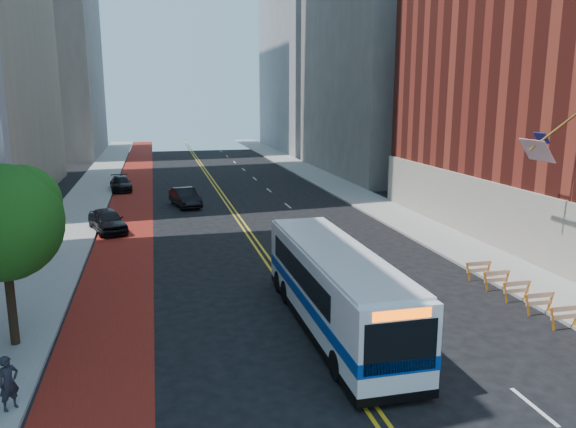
{
  "coord_description": "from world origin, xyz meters",
  "views": [
    {
      "loc": [
        -5.94,
        -15.15,
        9.19
      ],
      "look_at": [
        -0.43,
        8.0,
        4.11
      ],
      "focal_mm": 35.0,
      "sensor_mm": 36.0,
      "label": 1
    }
  ],
  "objects_px": {
    "car_b": "(185,197)",
    "car_c": "(121,184)",
    "pedestrian": "(9,383)",
    "transit_bus": "(334,287)",
    "car_a": "(107,220)",
    "street_tree": "(4,218)"
  },
  "relations": [
    {
      "from": "street_tree",
      "to": "transit_bus",
      "type": "bearing_deg",
      "value": -5.21
    },
    {
      "from": "street_tree",
      "to": "car_c",
      "type": "relative_size",
      "value": 1.42
    },
    {
      "from": "car_b",
      "to": "car_c",
      "type": "relative_size",
      "value": 0.99
    },
    {
      "from": "street_tree",
      "to": "car_c",
      "type": "bearing_deg",
      "value": 86.84
    },
    {
      "from": "transit_bus",
      "to": "car_a",
      "type": "relative_size",
      "value": 2.6
    },
    {
      "from": "car_a",
      "to": "car_b",
      "type": "xyz_separation_m",
      "value": [
        5.66,
        7.76,
        -0.02
      ]
    },
    {
      "from": "car_b",
      "to": "pedestrian",
      "type": "distance_m",
      "value": 31.22
    },
    {
      "from": "pedestrian",
      "to": "car_c",
      "type": "bearing_deg",
      "value": 47.23
    },
    {
      "from": "car_c",
      "to": "pedestrian",
      "type": "height_order",
      "value": "pedestrian"
    },
    {
      "from": "car_a",
      "to": "car_b",
      "type": "distance_m",
      "value": 9.61
    },
    {
      "from": "car_a",
      "to": "pedestrian",
      "type": "xyz_separation_m",
      "value": [
        -1.1,
        -22.71,
        0.19
      ]
    },
    {
      "from": "street_tree",
      "to": "car_a",
      "type": "xyz_separation_m",
      "value": [
        1.94,
        17.92,
        -4.12
      ]
    },
    {
      "from": "car_b",
      "to": "transit_bus",
      "type": "bearing_deg",
      "value": -93.76
    },
    {
      "from": "car_b",
      "to": "pedestrian",
      "type": "xyz_separation_m",
      "value": [
        -6.76,
        -30.47,
        0.21
      ]
    },
    {
      "from": "transit_bus",
      "to": "pedestrian",
      "type": "height_order",
      "value": "transit_bus"
    },
    {
      "from": "car_b",
      "to": "car_c",
      "type": "height_order",
      "value": "car_b"
    },
    {
      "from": "transit_bus",
      "to": "car_c",
      "type": "height_order",
      "value": "transit_bus"
    },
    {
      "from": "car_c",
      "to": "pedestrian",
      "type": "xyz_separation_m",
      "value": [
        -1.1,
        -39.99,
        0.29
      ]
    },
    {
      "from": "transit_bus",
      "to": "car_c",
      "type": "relative_size",
      "value": 2.55
    },
    {
      "from": "car_c",
      "to": "pedestrian",
      "type": "relative_size",
      "value": 2.86
    },
    {
      "from": "transit_bus",
      "to": "car_a",
      "type": "height_order",
      "value": "transit_bus"
    },
    {
      "from": "street_tree",
      "to": "car_b",
      "type": "distance_m",
      "value": 27.1
    }
  ]
}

